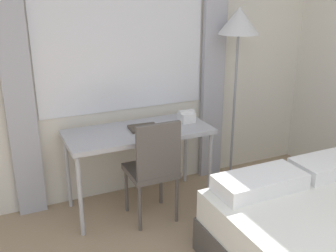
# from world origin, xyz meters

# --- Properties ---
(wall_back_with_window) EXTENTS (5.08, 0.13, 2.70)m
(wall_back_with_window) POSITION_xyz_m (-0.00, 2.88, 1.35)
(wall_back_with_window) COLOR silver
(wall_back_with_window) RESTS_ON ground_plane
(desk) EXTENTS (1.28, 0.58, 0.75)m
(desk) POSITION_xyz_m (-0.03, 2.51, 0.69)
(desk) COLOR #B2B2B7
(desk) RESTS_ON ground_plane
(desk_chair) EXTENTS (0.40, 0.40, 0.94)m
(desk_chair) POSITION_xyz_m (-0.01, 2.22, 0.53)
(desk_chair) COLOR #59514C
(desk_chair) RESTS_ON ground_plane
(standing_lamp) EXTENTS (0.39, 0.39, 1.78)m
(standing_lamp) POSITION_xyz_m (1.02, 2.57, 1.53)
(standing_lamp) COLOR #4C4C51
(standing_lamp) RESTS_ON ground_plane
(telephone) EXTENTS (0.15, 0.13, 0.11)m
(telephone) POSITION_xyz_m (0.46, 2.53, 0.80)
(telephone) COLOR white
(telephone) RESTS_ON desk
(book) EXTENTS (0.26, 0.20, 0.02)m
(book) POSITION_xyz_m (0.02, 2.51, 0.77)
(book) COLOR #4C4238
(book) RESTS_ON desk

